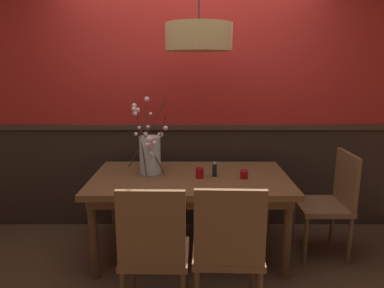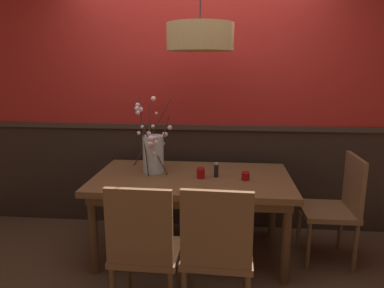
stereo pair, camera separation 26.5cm
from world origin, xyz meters
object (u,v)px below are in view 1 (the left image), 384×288
(chair_far_side_right, at_px, (219,169))
(candle_holder_nearer_edge, at_px, (201,173))
(vase_with_blossoms, at_px, (152,154))
(dining_table, at_px, (192,185))
(chair_near_side_left, at_px, (155,248))
(candle_holder_nearer_center, at_px, (246,174))
(pendant_lamp, at_px, (201,37))
(condiment_bottle, at_px, (216,169))
(chair_head_east_end, at_px, (333,199))
(chair_near_side_right, at_px, (230,248))

(chair_far_side_right, height_order, candle_holder_nearer_edge, chair_far_side_right)
(candle_holder_nearer_edge, bearing_deg, vase_with_blossoms, 161.31)
(dining_table, height_order, chair_near_side_left, chair_near_side_left)
(chair_near_side_left, relative_size, candle_holder_nearer_center, 13.09)
(candle_holder_nearer_center, relative_size, pendant_lamp, 0.06)
(condiment_bottle, relative_size, pendant_lamp, 0.11)
(vase_with_blossoms, distance_m, pendant_lamp, 1.09)
(dining_table, xyz_separation_m, candle_holder_nearer_center, (0.46, -0.06, 0.12))
(chair_head_east_end, xyz_separation_m, vase_with_blossoms, (-1.61, 0.09, 0.39))
(pendant_lamp, bearing_deg, chair_head_east_end, 1.91)
(chair_near_side_right, bearing_deg, chair_near_side_left, 176.55)
(chair_near_side_right, distance_m, pendant_lamp, 1.62)
(candle_holder_nearer_center, bearing_deg, dining_table, 172.20)
(chair_near_side_right, xyz_separation_m, condiment_bottle, (-0.03, 0.91, 0.25))
(vase_with_blossoms, bearing_deg, condiment_bottle, -9.41)
(chair_head_east_end, bearing_deg, dining_table, -179.69)
(chair_near_side_right, height_order, vase_with_blossoms, vase_with_blossoms)
(chair_near_side_right, bearing_deg, candle_holder_nearer_center, 75.60)
(dining_table, distance_m, condiment_bottle, 0.26)
(chair_far_side_right, bearing_deg, condiment_bottle, -95.55)
(dining_table, bearing_deg, candle_holder_nearer_edge, -31.63)
(chair_near_side_left, bearing_deg, vase_with_blossoms, 97.52)
(chair_head_east_end, distance_m, candle_holder_nearer_center, 0.83)
(chair_near_side_left, xyz_separation_m, candle_holder_nearer_edge, (0.31, 0.83, 0.25))
(chair_near_side_left, height_order, candle_holder_nearer_edge, chair_near_side_left)
(chair_near_side_left, distance_m, candle_holder_nearer_center, 1.10)
(chair_far_side_right, bearing_deg, candle_holder_nearer_edge, -102.77)
(vase_with_blossoms, bearing_deg, chair_near_side_right, -58.97)
(chair_head_east_end, distance_m, pendant_lamp, 1.82)
(chair_head_east_end, bearing_deg, candle_holder_nearer_center, -174.97)
(chair_near_side_right, xyz_separation_m, chair_head_east_end, (1.01, 0.91, -0.02))
(chair_near_side_right, relative_size, condiment_bottle, 7.62)
(dining_table, bearing_deg, condiment_bottle, 1.31)
(chair_near_side_left, xyz_separation_m, condiment_bottle, (0.44, 0.88, 0.27))
(chair_near_side_left, distance_m, candle_holder_nearer_edge, 0.92)
(chair_near_side_right, relative_size, candle_holder_nearer_center, 13.30)
(chair_far_side_right, bearing_deg, vase_with_blossoms, -128.94)
(chair_near_side_left, height_order, vase_with_blossoms, vase_with_blossoms)
(condiment_bottle, bearing_deg, chair_near_side_left, -116.68)
(chair_near_side_right, xyz_separation_m, pendant_lamp, (-0.18, 0.87, 1.35))
(chair_far_side_right, relative_size, chair_near_side_left, 0.98)
(dining_table, xyz_separation_m, chair_far_side_right, (0.30, 0.92, -0.12))
(candle_holder_nearer_center, relative_size, condiment_bottle, 0.57)
(dining_table, distance_m, chair_near_side_left, 0.92)
(candle_holder_nearer_center, height_order, pendant_lamp, pendant_lamp)
(chair_far_side_right, relative_size, chair_near_side_right, 0.96)
(pendant_lamp, bearing_deg, candle_holder_nearer_center, -4.41)
(chair_far_side_right, distance_m, candle_holder_nearer_edge, 1.02)
(chair_near_side_right, height_order, chair_head_east_end, chair_near_side_right)
(chair_far_side_right, distance_m, pendant_lamp, 1.69)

